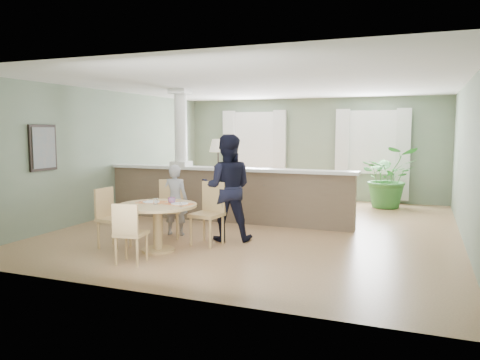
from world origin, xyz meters
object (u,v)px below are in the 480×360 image
at_px(man_person, 227,188).
at_px(chair_near, 129,231).
at_px(houseplant, 389,177).
at_px(chair_far_man, 210,210).
at_px(child_person, 175,200).
at_px(chair_side, 110,215).
at_px(sofa, 233,189).
at_px(dining_table, 158,214).
at_px(chair_far_boy, 170,206).

bearing_deg(man_person, chair_near, 50.35).
height_order(houseplant, chair_near, houseplant).
height_order(chair_far_man, child_person, child_person).
xyz_separation_m(chair_side, child_person, (0.52, 1.16, 0.11)).
bearing_deg(sofa, chair_side, -98.08).
bearing_deg(chair_side, chair_near, -126.58).
height_order(houseplant, child_person, houseplant).
bearing_deg(dining_table, chair_near, -89.53).
distance_m(chair_far_boy, child_person, 0.16).
bearing_deg(sofa, chair_far_man, -76.22).
bearing_deg(chair_far_man, dining_table, -117.81).
bearing_deg(child_person, chair_far_boy, 68.48).
bearing_deg(chair_near, dining_table, -98.52).
relative_size(chair_side, man_person, 0.53).
bearing_deg(chair_near, chair_far_man, -118.37).
distance_m(chair_far_man, man_person, 0.51).
distance_m(chair_near, chair_side, 1.10).
height_order(sofa, chair_far_boy, chair_far_boy).
bearing_deg(man_person, chair_side, 17.42).
xyz_separation_m(houseplant, chair_side, (-3.85, -5.59, -0.22)).
bearing_deg(dining_table, chair_far_boy, 109.52).
height_order(chair_near, child_person, child_person).
xyz_separation_m(sofa, houseplant, (3.40, 1.51, 0.26)).
height_order(chair_far_man, chair_near, chair_far_man).
bearing_deg(man_person, child_person, -20.37).
bearing_deg(dining_table, houseplant, 61.35).
height_order(dining_table, chair_far_boy, chair_far_boy).
height_order(chair_far_man, man_person, man_person).
distance_m(houseplant, chair_far_boy, 5.67).
bearing_deg(chair_near, child_person, -89.36).
bearing_deg(sofa, man_person, -71.62).
distance_m(chair_side, man_person, 1.94).
bearing_deg(chair_far_boy, chair_near, -96.23).
distance_m(sofa, chair_near, 4.81).
bearing_deg(chair_far_man, sofa, 114.34).
bearing_deg(houseplant, dining_table, -118.65).
relative_size(chair_far_boy, child_person, 0.79).
distance_m(houseplant, child_person, 5.55).
bearing_deg(houseplant, child_person, -126.87).
xyz_separation_m(chair_far_boy, child_person, (0.03, 0.14, 0.08)).
relative_size(chair_side, child_person, 0.75).
height_order(sofa, chair_far_man, chair_far_man).
relative_size(houseplant, dining_table, 1.22).
bearing_deg(chair_far_boy, child_person, 62.01).
xyz_separation_m(chair_far_boy, chair_far_man, (0.87, -0.23, 0.01)).
bearing_deg(dining_table, man_person, 56.49).
bearing_deg(sofa, chair_far_boy, -90.90).
distance_m(chair_far_boy, chair_side, 1.13).
distance_m(chair_far_man, chair_near, 1.59).
bearing_deg(chair_far_boy, chair_side, -133.48).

